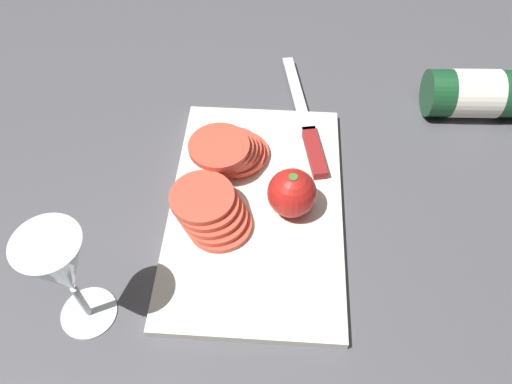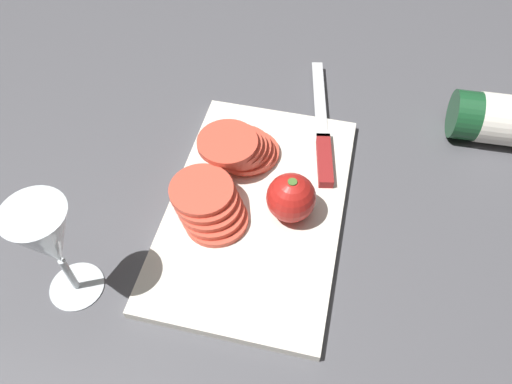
% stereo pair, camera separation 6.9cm
% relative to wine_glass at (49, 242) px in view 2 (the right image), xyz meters
% --- Properties ---
extents(ground_plane, '(3.00, 3.00, 0.00)m').
position_rel_wine_glass_xyz_m(ground_plane, '(-0.26, 0.19, -0.11)').
color(ground_plane, '#4C4C51').
extents(cutting_board, '(0.40, 0.25, 0.01)m').
position_rel_wine_glass_xyz_m(cutting_board, '(-0.17, 0.20, -0.10)').
color(cutting_board, silver).
rests_on(cutting_board, ground_plane).
extents(wine_glass, '(0.07, 0.07, 0.17)m').
position_rel_wine_glass_xyz_m(wine_glass, '(0.00, 0.00, 0.00)').
color(wine_glass, silver).
rests_on(wine_glass, ground_plane).
extents(whole_tomato, '(0.07, 0.07, 0.07)m').
position_rel_wine_glass_xyz_m(whole_tomato, '(-0.17, 0.25, -0.06)').
color(whole_tomato, red).
rests_on(whole_tomato, cutting_board).
extents(knife, '(0.29, 0.08, 0.01)m').
position_rel_wine_glass_xyz_m(knife, '(-0.30, 0.28, -0.09)').
color(knife, silver).
rests_on(knife, cutting_board).
extents(tomato_slice_stack_near, '(0.11, 0.11, 0.04)m').
position_rel_wine_glass_xyz_m(tomato_slice_stack_near, '(-0.14, 0.14, -0.08)').
color(tomato_slice_stack_near, '#DB4C38').
rests_on(tomato_slice_stack_near, cutting_board).
extents(tomato_slice_stack_far, '(0.12, 0.12, 0.05)m').
position_rel_wine_glass_xyz_m(tomato_slice_stack_far, '(-0.25, 0.16, -0.07)').
color(tomato_slice_stack_far, '#DB4C38').
rests_on(tomato_slice_stack_far, cutting_board).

